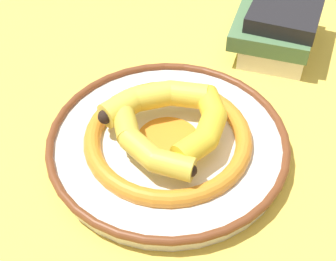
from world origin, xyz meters
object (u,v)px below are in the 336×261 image
banana_a (157,99)px  banana_c (205,128)px  banana_b (144,145)px  book_stack (278,24)px  decorative_bowl (168,141)px

banana_a → banana_c: (0.06, 0.07, -0.00)m
banana_a → banana_b: size_ratio=1.25×
banana_b → banana_c: size_ratio=0.92×
banana_b → banana_c: 0.09m
banana_b → book_stack: 0.40m
banana_b → book_stack: (-0.31, 0.25, -0.01)m
decorative_bowl → banana_b: bearing=-40.1°
banana_b → book_stack: book_stack is taller
banana_a → book_stack: (-0.22, 0.23, -0.01)m
banana_a → banana_b: 0.09m
banana_a → banana_c: bearing=122.7°
banana_c → banana_b: bearing=128.6°
banana_c → book_stack: (-0.28, 0.16, -0.01)m
decorative_bowl → banana_a: banana_a is taller
banana_a → banana_b: banana_a is taller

